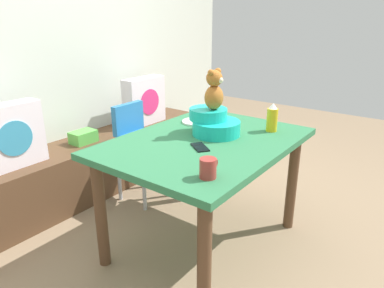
{
  "coord_description": "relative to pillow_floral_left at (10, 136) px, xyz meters",
  "views": [
    {
      "loc": [
        -1.68,
        -1.16,
        1.46
      ],
      "look_at": [
        0.0,
        0.1,
        0.69
      ],
      "focal_mm": 33.4,
      "sensor_mm": 36.0,
      "label": 1
    }
  ],
  "objects": [
    {
      "name": "window_bench",
      "position": [
        0.59,
        0.02,
        -0.45
      ],
      "size": [
        2.6,
        0.44,
        0.46
      ],
      "primitive_type": "cube",
      "color": "brown",
      "rests_on": "ground_plane"
    },
    {
      "name": "pillow_floral_right",
      "position": [
        1.3,
        0.0,
        0.0
      ],
      "size": [
        0.44,
        0.15,
        0.44
      ],
      "color": "silver",
      "rests_on": "window_bench"
    },
    {
      "name": "coffee_mug",
      "position": [
        0.17,
        -1.5,
        0.11
      ],
      "size": [
        0.12,
        0.08,
        0.09
      ],
      "color": "#9E332D",
      "rests_on": "dining_table"
    },
    {
      "name": "dining_table",
      "position": [
        0.59,
        -1.19,
        -0.04
      ],
      "size": [
        1.25,
        0.92,
        0.74
      ],
      "color": "#2D7247",
      "rests_on": "ground_plane"
    },
    {
      "name": "pillow_floral_left",
      "position": [
        0.0,
        0.0,
        0.0
      ],
      "size": [
        0.44,
        0.15,
        0.44
      ],
      "color": "silver",
      "rests_on": "window_bench"
    },
    {
      "name": "back_wall",
      "position": [
        0.59,
        0.29,
        0.62
      ],
      "size": [
        4.4,
        0.1,
        2.6
      ],
      "primitive_type": "cube",
      "color": "silver",
      "rests_on": "ground_plane"
    },
    {
      "name": "dinner_plate_near",
      "position": [
        0.86,
        -0.93,
        0.07
      ],
      "size": [
        0.2,
        0.2,
        0.01
      ],
      "primitive_type": "cylinder",
      "color": "white",
      "rests_on": "dining_table"
    },
    {
      "name": "book_stack",
      "position": [
        0.6,
        0.02,
        -0.17
      ],
      "size": [
        0.2,
        0.14,
        0.1
      ],
      "primitive_type": "cube",
      "color": "#58B947",
      "rests_on": "window_bench"
    },
    {
      "name": "highchair",
      "position": [
        0.81,
        -0.42,
        -0.16
      ],
      "size": [
        0.34,
        0.45,
        0.79
      ],
      "color": "#2672B2",
      "rests_on": "ground_plane"
    },
    {
      "name": "cell_phone",
      "position": [
        0.46,
        -1.25,
        0.06
      ],
      "size": [
        0.14,
        0.16,
        0.01
      ],
      "primitive_type": "cube",
      "rotation": [
        0.0,
        0.0,
        2.52
      ],
      "color": "black",
      "rests_on": "dining_table"
    },
    {
      "name": "infant_seat_teal",
      "position": [
        0.71,
        -1.17,
        0.13
      ],
      "size": [
        0.3,
        0.33,
        0.16
      ],
      "color": "#19BCAD",
      "rests_on": "dining_table"
    },
    {
      "name": "ground_plane",
      "position": [
        0.59,
        -1.19,
        -0.68
      ],
      "size": [
        8.0,
        8.0,
        0.0
      ],
      "primitive_type": "plane",
      "color": "#8C7256"
    },
    {
      "name": "teddy_bear",
      "position": [
        0.71,
        -1.17,
        0.34
      ],
      "size": [
        0.13,
        0.12,
        0.25
      ],
      "color": "#AE6728",
      "rests_on": "infant_seat_teal"
    },
    {
      "name": "ketchup_bottle",
      "position": [
        0.99,
        -1.44,
        0.15
      ],
      "size": [
        0.07,
        0.07,
        0.18
      ],
      "color": "gold",
      "rests_on": "dining_table"
    }
  ]
}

